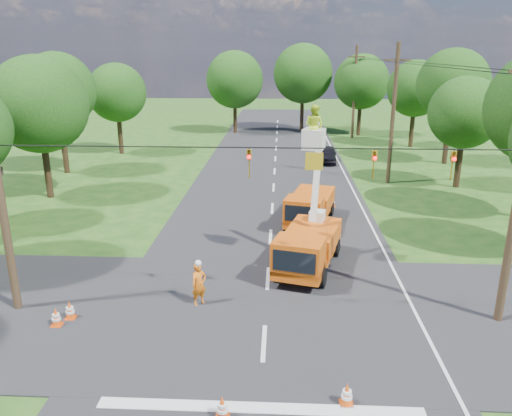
# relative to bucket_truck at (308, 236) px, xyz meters

# --- Properties ---
(ground) EXTENTS (140.00, 140.00, 0.00)m
(ground) POSITION_rel_bucket_truck_xyz_m (-1.75, 13.83, -1.58)
(ground) COLOR #1D4615
(ground) RESTS_ON ground
(road_main) EXTENTS (12.00, 100.00, 0.06)m
(road_main) POSITION_rel_bucket_truck_xyz_m (-1.75, 13.83, -1.58)
(road_main) COLOR black
(road_main) RESTS_ON ground
(road_cross) EXTENTS (56.00, 10.00, 0.07)m
(road_cross) POSITION_rel_bucket_truck_xyz_m (-1.75, -4.17, -1.58)
(road_cross) COLOR black
(road_cross) RESTS_ON ground
(stop_bar) EXTENTS (9.00, 0.45, 0.02)m
(stop_bar) POSITION_rel_bucket_truck_xyz_m (-1.75, -9.37, -1.58)
(stop_bar) COLOR silver
(stop_bar) RESTS_ON ground
(edge_line) EXTENTS (0.12, 90.00, 0.02)m
(edge_line) POSITION_rel_bucket_truck_xyz_m (3.85, 13.83, -1.58)
(edge_line) COLOR silver
(edge_line) RESTS_ON ground
(bucket_truck) EXTENTS (3.40, 5.85, 7.28)m
(bucket_truck) POSITION_rel_bucket_truck_xyz_m (0.00, 0.00, 0.00)
(bucket_truck) COLOR #C54A0D
(bucket_truck) RESTS_ON ground
(second_truck) EXTENTS (3.18, 5.66, 2.01)m
(second_truck) POSITION_rel_bucket_truck_xyz_m (0.39, 6.11, -0.54)
(second_truck) COLOR #C54A0D
(second_truck) RESTS_ON ground
(ground_worker) EXTENTS (0.74, 0.72, 1.71)m
(ground_worker) POSITION_rel_bucket_truck_xyz_m (-4.34, -3.53, -0.73)
(ground_worker) COLOR #FF5915
(ground_worker) RESTS_ON ground
(distant_car) EXTENTS (2.06, 4.28, 1.41)m
(distant_car) POSITION_rel_bucket_truck_xyz_m (2.78, 22.71, -0.88)
(distant_car) COLOR black
(distant_car) RESTS_ON ground
(traffic_cone_0) EXTENTS (0.38, 0.38, 0.71)m
(traffic_cone_0) POSITION_rel_bucket_truck_xyz_m (-2.74, -9.79, -1.22)
(traffic_cone_0) COLOR #E1480B
(traffic_cone_0) RESTS_ON ground
(traffic_cone_1) EXTENTS (0.38, 0.38, 0.71)m
(traffic_cone_1) POSITION_rel_bucket_truck_xyz_m (0.64, -9.08, -1.22)
(traffic_cone_1) COLOR #E1480B
(traffic_cone_1) RESTS_ON ground
(traffic_cone_2) EXTENTS (0.38, 0.38, 0.71)m
(traffic_cone_2) POSITION_rel_bucket_truck_xyz_m (-0.60, 2.39, -1.22)
(traffic_cone_2) COLOR #E1480B
(traffic_cone_2) RESTS_ON ground
(traffic_cone_3) EXTENTS (0.38, 0.38, 0.71)m
(traffic_cone_3) POSITION_rel_bucket_truck_xyz_m (-8.91, -4.87, -1.22)
(traffic_cone_3) COLOR #E1480B
(traffic_cone_3) RESTS_ON ground
(traffic_cone_4) EXTENTS (0.38, 0.38, 0.71)m
(traffic_cone_4) POSITION_rel_bucket_truck_xyz_m (-9.19, -5.39, -1.22)
(traffic_cone_4) COLOR #E1480B
(traffic_cone_4) RESTS_ON ground
(traffic_cone_6) EXTENTS (0.38, 0.38, 0.71)m
(traffic_cone_6) POSITION_rel_bucket_truck_xyz_m (2.03, 9.51, -1.22)
(traffic_cone_6) COLOR #E1480B
(traffic_cone_6) RESTS_ON ground
(pole_right_mid) EXTENTS (1.80, 0.30, 10.00)m
(pole_right_mid) POSITION_rel_bucket_truck_xyz_m (6.75, 15.83, 3.52)
(pole_right_mid) COLOR #4C3823
(pole_right_mid) RESTS_ON ground
(pole_right_far) EXTENTS (1.80, 0.30, 10.00)m
(pole_right_far) POSITION_rel_bucket_truck_xyz_m (6.75, 35.83, 3.52)
(pole_right_far) COLOR #4C3823
(pole_right_far) RESTS_ON ground
(pole_left) EXTENTS (0.30, 0.30, 9.00)m
(pole_left) POSITION_rel_bucket_truck_xyz_m (-11.25, -4.17, 2.92)
(pole_left) COLOR #4C3823
(pole_left) RESTS_ON ground
(signal_span) EXTENTS (18.00, 0.29, 1.07)m
(signal_span) POSITION_rel_bucket_truck_xyz_m (0.47, -4.18, 4.30)
(signal_span) COLOR black
(signal_span) RESTS_ON ground
(tree_left_d) EXTENTS (6.20, 6.20, 9.24)m
(tree_left_d) POSITION_rel_bucket_truck_xyz_m (-16.75, 10.83, 4.54)
(tree_left_d) COLOR #382616
(tree_left_d) RESTS_ON ground
(tree_left_e) EXTENTS (5.80, 5.80, 9.41)m
(tree_left_e) POSITION_rel_bucket_truck_xyz_m (-18.55, 17.83, 4.91)
(tree_left_e) COLOR #382616
(tree_left_e) RESTS_ON ground
(tree_left_f) EXTENTS (5.40, 5.40, 8.40)m
(tree_left_f) POSITION_rel_bucket_truck_xyz_m (-16.55, 25.83, 4.10)
(tree_left_f) COLOR #382616
(tree_left_f) RESTS_ON ground
(tree_right_c) EXTENTS (5.00, 5.00, 7.83)m
(tree_right_c) POSITION_rel_bucket_truck_xyz_m (11.45, 14.83, 3.73)
(tree_right_c) COLOR #382616
(tree_right_c) RESTS_ON ground
(tree_right_d) EXTENTS (6.00, 6.00, 9.70)m
(tree_right_d) POSITION_rel_bucket_truck_xyz_m (13.05, 22.83, 5.09)
(tree_right_d) COLOR #382616
(tree_right_d) RESTS_ON ground
(tree_right_e) EXTENTS (5.60, 5.60, 8.63)m
(tree_right_e) POSITION_rel_bucket_truck_xyz_m (12.05, 30.83, 4.23)
(tree_right_e) COLOR #382616
(tree_right_e) RESTS_ON ground
(tree_far_a) EXTENTS (6.60, 6.60, 9.50)m
(tree_far_a) POSITION_rel_bucket_truck_xyz_m (-6.75, 38.83, 4.61)
(tree_far_a) COLOR #382616
(tree_far_a) RESTS_ON ground
(tree_far_b) EXTENTS (7.00, 7.00, 10.32)m
(tree_far_b) POSITION_rel_bucket_truck_xyz_m (1.25, 40.83, 5.23)
(tree_far_b) COLOR #382616
(tree_far_b) RESTS_ON ground
(tree_far_c) EXTENTS (6.20, 6.20, 9.18)m
(tree_far_c) POSITION_rel_bucket_truck_xyz_m (7.75, 37.83, 4.48)
(tree_far_c) COLOR #382616
(tree_far_c) RESTS_ON ground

